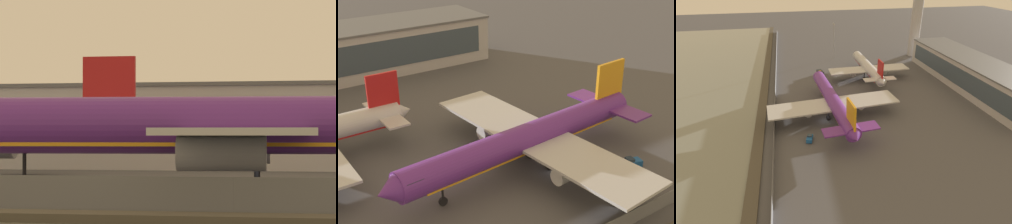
# 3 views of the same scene
# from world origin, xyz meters

# --- Properties ---
(ground_plane) EXTENTS (500.00, 500.00, 0.00)m
(ground_plane) POSITION_xyz_m (0.00, 0.00, 0.00)
(ground_plane) COLOR #4C4C51
(perimeter_fence) EXTENTS (280.00, 0.10, 2.30)m
(perimeter_fence) POSITION_xyz_m (0.00, -16.00, 1.15)
(perimeter_fence) COLOR slate
(perimeter_fence) RESTS_ON ground
(cargo_jet_purple) EXTENTS (49.43, 42.79, 13.83)m
(cargo_jet_purple) POSITION_xyz_m (-3.07, 3.23, 5.28)
(cargo_jet_purple) COLOR #602889
(cargo_jet_purple) RESTS_ON ground
(baggage_tug) EXTENTS (3.49, 2.33, 1.80)m
(baggage_tug) POSITION_xyz_m (10.20, -6.09, 0.81)
(baggage_tug) COLOR #19519E
(baggage_tug) RESTS_ON ground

